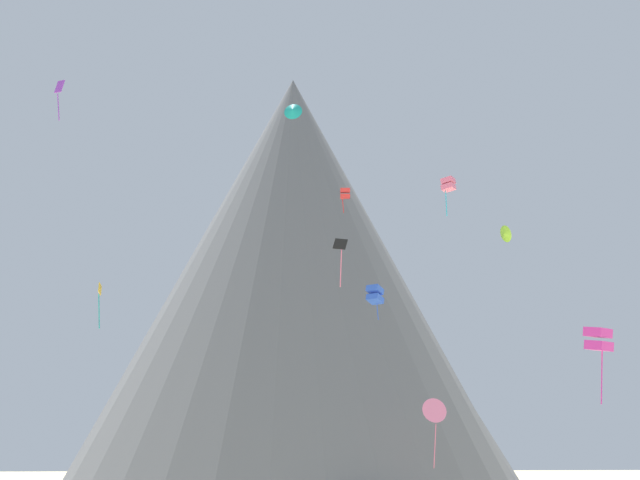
% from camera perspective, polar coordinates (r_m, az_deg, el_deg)
% --- Properties ---
extents(rock_massif, '(63.53, 56.06, 53.46)m').
position_cam_1_polar(rock_massif, '(110.98, -0.46, -3.91)').
color(rock_massif, slate).
rests_on(rock_massif, ground_plane).
extents(kite_lime_mid, '(1.08, 1.69, 1.56)m').
position_cam_1_polar(kite_lime_mid, '(79.36, 12.13, 0.39)').
color(kite_lime_mid, '#8CD133').
extents(kite_magenta_low, '(1.85, 1.87, 4.94)m').
position_cam_1_polar(kite_magenta_low, '(58.19, 17.94, -6.29)').
color(kite_magenta_low, '#D1339E').
extents(kite_rainbow_mid, '(1.36, 1.35, 3.22)m').
position_cam_1_polar(kite_rainbow_mid, '(69.34, 8.48, 3.64)').
color(kite_rainbow_mid, '#E5668C').
extents(kite_gold_mid, '(0.32, 1.10, 3.81)m').
position_cam_1_polar(kite_gold_mid, '(73.66, -14.38, -3.57)').
color(kite_gold_mid, gold).
extents(kite_violet_high, '(0.82, 0.70, 3.64)m').
position_cam_1_polar(kite_violet_high, '(75.15, -16.87, 9.40)').
color(kite_violet_high, purple).
extents(kite_pink_low, '(2.40, 0.96, 6.37)m').
position_cam_1_polar(kite_pink_low, '(82.55, 7.56, -11.19)').
color(kite_pink_low, pink).
extents(kite_black_mid, '(1.22, 0.71, 4.07)m').
position_cam_1_polar(kite_black_mid, '(69.38, 1.36, -0.66)').
color(kite_black_mid, black).
extents(kite_teal_high, '(1.48, 0.98, 1.39)m').
position_cam_1_polar(kite_teal_high, '(64.36, -1.81, 8.56)').
color(kite_teal_high, teal).
extents(kite_blue_mid, '(1.86, 1.87, 3.31)m').
position_cam_1_polar(kite_blue_mid, '(81.48, 3.66, -3.63)').
color(kite_blue_mid, blue).
extents(kite_red_high, '(1.17, 1.22, 2.80)m').
position_cam_1_polar(kite_red_high, '(90.54, 1.68, 3.09)').
color(kite_red_high, red).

